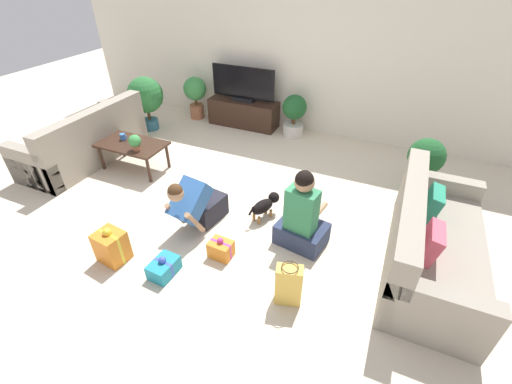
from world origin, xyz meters
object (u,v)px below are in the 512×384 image
at_px(gift_box_a, 164,267).
at_px(gift_box_c, 221,249).
at_px(sofa_left, 86,142).
at_px(tv, 243,86).
at_px(gift_bag_a, 289,285).
at_px(potted_plant_back_left, 195,93).
at_px(potted_plant_corner_left, 146,97).
at_px(person_sitting, 302,218).
at_px(tabletop_plant, 135,142).
at_px(coffee_table, 132,146).
at_px(gift_box_b, 112,246).
at_px(person_kneeling, 197,204).
at_px(potted_plant_back_right, 294,114).
at_px(potted_plant_corner_right, 425,161).
at_px(mug, 123,137).
at_px(sofa_right, 430,244).
at_px(tv_console, 244,113).
at_px(dog, 266,205).

relative_size(gift_box_a, gift_box_c, 1.26).
height_order(sofa_left, tv, tv).
height_order(sofa_left, gift_bag_a, sofa_left).
xyz_separation_m(potted_plant_back_left, potted_plant_corner_left, (-0.50, -0.79, 0.11)).
bearing_deg(potted_plant_corner_left, potted_plant_back_left, 57.61).
xyz_separation_m(person_sitting, tabletop_plant, (-2.55, 0.43, 0.18)).
xyz_separation_m(coffee_table, gift_box_b, (1.03, -1.58, -0.19)).
height_order(potted_plant_corner_left, person_kneeling, potted_plant_corner_left).
xyz_separation_m(coffee_table, gift_box_a, (1.64, -1.54, -0.28)).
relative_size(potted_plant_back_right, gift_bag_a, 1.62).
bearing_deg(tv, gift_box_a, -76.82).
bearing_deg(potted_plant_corner_left, gift_box_a, -49.89).
bearing_deg(potted_plant_back_right, coffee_table, -131.13).
relative_size(person_sitting, gift_bag_a, 2.11).
xyz_separation_m(potted_plant_corner_left, person_sitting, (3.45, -1.80, -0.25)).
relative_size(potted_plant_back_right, potted_plant_corner_right, 0.89).
relative_size(potted_plant_corner_left, mug, 7.86).
bearing_deg(gift_bag_a, person_sitting, 99.74).
height_order(sofa_right, coffee_table, sofa_right).
xyz_separation_m(potted_plant_back_left, gift_box_a, (1.84, -3.57, -0.41)).
distance_m(coffee_table, person_sitting, 2.80).
bearing_deg(person_kneeling, gift_box_a, -75.54).
xyz_separation_m(potted_plant_back_left, potted_plant_back_right, (1.98, 0.00, -0.08)).
distance_m(tv_console, mug, 2.27).
bearing_deg(potted_plant_back_right, tabletop_plant, -126.11).
relative_size(sofa_left, potted_plant_back_left, 2.43).
bearing_deg(potted_plant_back_left, mug, -89.76).
xyz_separation_m(mug, tabletop_plant, (0.39, -0.18, 0.08)).
bearing_deg(sofa_right, dog, 87.46).
relative_size(tv, gift_bag_a, 2.63).
height_order(tv_console, tabletop_plant, tabletop_plant).
bearing_deg(mug, gift_box_c, -27.01).
relative_size(tv_console, person_kneeling, 1.63).
xyz_separation_m(person_sitting, dog, (-0.53, 0.27, -0.17)).
distance_m(sofa_right, potted_plant_back_left, 4.85).
height_order(potted_plant_corner_left, potted_plant_back_right, potted_plant_corner_left).
bearing_deg(potted_plant_back_right, person_kneeling, -94.34).
bearing_deg(mug, gift_bag_a, -24.43).
height_order(tv, potted_plant_corner_left, tv).
bearing_deg(tv, coffee_table, -110.74).
distance_m(potted_plant_back_right, gift_box_a, 3.59).
distance_m(sofa_left, coffee_table, 0.85).
bearing_deg(person_kneeling, gift_box_b, -113.79).
bearing_deg(gift_bag_a, coffee_table, 154.96).
height_order(potted_plant_back_left, gift_box_a, potted_plant_back_left).
relative_size(tv, dog, 2.51).
distance_m(potted_plant_back_left, person_sitting, 3.93).
xyz_separation_m(person_kneeling, tabletop_plant, (-1.36, 0.63, 0.22)).
bearing_deg(sofa_left, mug, 100.21).
xyz_separation_m(potted_plant_corner_left, dog, (2.92, -1.53, -0.41)).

